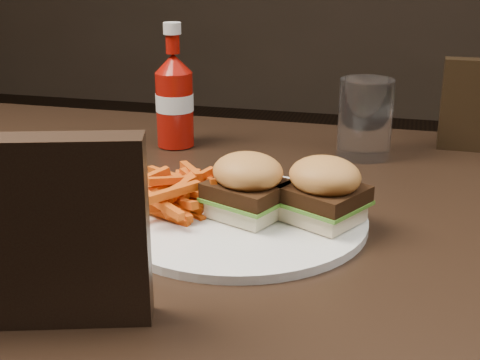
% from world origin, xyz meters
% --- Properties ---
extents(dining_table, '(1.20, 0.80, 0.04)m').
position_xyz_m(dining_table, '(0.00, 0.00, 0.73)').
color(dining_table, black).
rests_on(dining_table, ground).
extents(plate, '(0.30, 0.30, 0.01)m').
position_xyz_m(plate, '(0.08, -0.07, 0.76)').
color(plate, white).
rests_on(plate, dining_table).
extents(sandwich_half_a, '(0.09, 0.09, 0.02)m').
position_xyz_m(sandwich_half_a, '(0.10, -0.07, 0.77)').
color(sandwich_half_a, '#F9EDC4').
rests_on(sandwich_half_a, plate).
extents(sandwich_half_b, '(0.10, 0.10, 0.02)m').
position_xyz_m(sandwich_half_b, '(0.18, -0.06, 0.77)').
color(sandwich_half_b, beige).
rests_on(sandwich_half_b, plate).
extents(fries_pile, '(0.12, 0.12, 0.05)m').
position_xyz_m(fries_pile, '(0.01, -0.07, 0.78)').
color(fries_pile, red).
rests_on(fries_pile, plate).
extents(ketchup_bottle, '(0.07, 0.07, 0.12)m').
position_xyz_m(ketchup_bottle, '(-0.09, 0.21, 0.81)').
color(ketchup_bottle, '#910F08').
rests_on(ketchup_bottle, dining_table).
extents(tumbler, '(0.11, 0.11, 0.13)m').
position_xyz_m(tumbler, '(0.20, 0.23, 0.81)').
color(tumbler, white).
rests_on(tumbler, dining_table).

